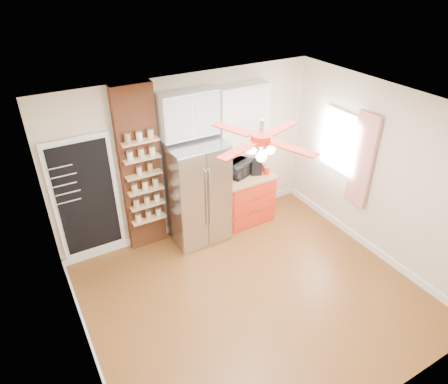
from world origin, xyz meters
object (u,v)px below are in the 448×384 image
ceiling_fan (261,139)px  fridge (197,193)px  toaster_oven (239,169)px  canister_left (267,171)px  coffee_maker (256,167)px  pantry_jar_oats (139,171)px  red_cabinet (245,198)px

ceiling_fan → fridge: bearing=91.8°
toaster_oven → canister_left: (0.43, -0.21, -0.06)m
toaster_oven → coffee_maker: bearing=-38.9°
coffee_maker → pantry_jar_oats: bearing=-160.7°
toaster_oven → coffee_maker: same height
fridge → ceiling_fan: (0.05, -1.63, 1.55)m
pantry_jar_oats → coffee_maker: bearing=-2.8°
fridge → red_cabinet: size_ratio=1.86×
coffee_maker → ceiling_fan: bearing=-101.6°
canister_left → toaster_oven: bearing=154.2°
toaster_oven → red_cabinet: bearing=-62.6°
fridge → ceiling_fan: ceiling_fan is taller
fridge → red_cabinet: bearing=3.0°
fridge → red_cabinet: 1.06m
fridge → ceiling_fan: bearing=-88.2°
ceiling_fan → toaster_oven: size_ratio=3.08×
ceiling_fan → canister_left: size_ratio=10.39×
ceiling_fan → toaster_oven: (0.83, 1.76, -1.40)m
coffee_maker → canister_left: size_ratio=1.86×
coffee_maker → canister_left: 0.20m
toaster_oven → canister_left: size_ratio=3.38×
fridge → pantry_jar_oats: bearing=170.9°
red_cabinet → toaster_oven: bearing=138.9°
fridge → coffee_maker: (1.16, 0.04, 0.15)m
red_cabinet → fridge: bearing=-177.0°
ceiling_fan → canister_left: 2.47m
fridge → canister_left: (1.31, -0.08, 0.09)m
fridge → toaster_oven: (0.88, 0.13, 0.15)m
toaster_oven → pantry_jar_oats: size_ratio=3.39×
fridge → red_cabinet: (0.97, 0.05, -0.42)m
fridge → coffee_maker: size_ratio=6.97×
fridge → pantry_jar_oats: size_ratio=13.02×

